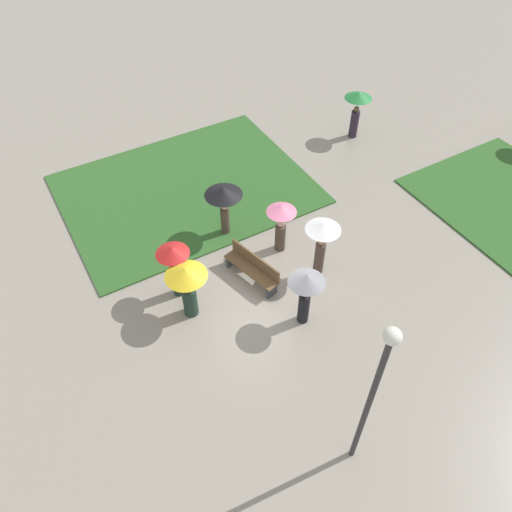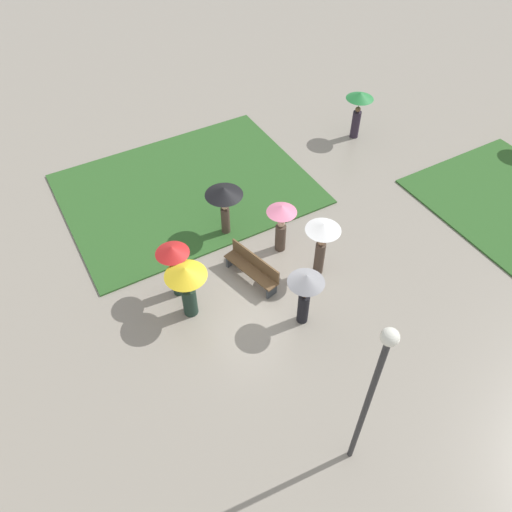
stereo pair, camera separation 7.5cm
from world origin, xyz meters
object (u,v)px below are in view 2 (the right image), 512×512
object	(u,v)px
park_bench	(253,267)
crowd_person_black	(224,197)
crowd_person_yellow	(187,281)
crowd_person_red	(174,261)
crowd_person_white	(322,237)
crowd_person_grey	(305,288)
crowd_person_pink	(281,220)
lone_walker_near_lawn	(359,105)
lamp_post	(373,387)

from	to	relation	value
park_bench	crowd_person_black	xyz separation A→B (m)	(-2.14, 0.21, 1.01)
park_bench	crowd_person_yellow	size ratio (longest dim) A/B	1.06
crowd_person_black	crowd_person_red	size ratio (longest dim) A/B	0.99
crowd_person_yellow	crowd_person_white	size ratio (longest dim) A/B	0.94
crowd_person_white	crowd_person_black	world-z (taller)	crowd_person_white
park_bench	crowd_person_grey	world-z (taller)	crowd_person_grey
crowd_person_pink	lone_walker_near_lawn	xyz separation A→B (m)	(-3.89, 5.87, 0.19)
lamp_post	crowd_person_red	xyz separation A→B (m)	(-6.26, -1.44, -1.74)
park_bench	crowd_person_red	bearing A→B (deg)	-120.04
crowd_person_pink	crowd_person_black	distance (m)	1.89
lamp_post	crowd_person_white	world-z (taller)	lamp_post
crowd_person_grey	crowd_person_white	xyz separation A→B (m)	(-1.27, 1.40, 0.06)
park_bench	crowd_person_white	xyz separation A→B (m)	(0.74, 1.83, 0.96)
crowd_person_grey	crowd_person_red	xyz separation A→B (m)	(-2.59, -2.56, -0.06)
crowd_person_yellow	crowd_person_red	distance (m)	0.83
crowd_person_black	lone_walker_near_lawn	distance (m)	7.41
crowd_person_white	lone_walker_near_lawn	distance (m)	7.54
lamp_post	crowd_person_yellow	distance (m)	5.88
crowd_person_yellow	crowd_person_black	bearing A→B (deg)	-73.11
park_bench	crowd_person_pink	world-z (taller)	crowd_person_pink
lamp_post	crowd_person_white	bearing A→B (deg)	152.97
crowd_person_grey	lone_walker_near_lawn	bearing A→B (deg)	115.84
crowd_person_pink	crowd_person_grey	xyz separation A→B (m)	(2.66, -0.92, 0.16)
crowd_person_pink	crowd_person_red	distance (m)	3.48
crowd_person_white	crowd_person_red	bearing A→B (deg)	-115.04
crowd_person_white	crowd_person_black	bearing A→B (deg)	-157.12
crowd_person_pink	lone_walker_near_lawn	size ratio (longest dim) A/B	0.92
lamp_post	park_bench	bearing A→B (deg)	173.14
lamp_post	crowd_person_white	distance (m)	5.77
crowd_person_yellow	crowd_person_white	distance (m)	3.98
lamp_post	crowd_person_grey	distance (m)	4.18
lamp_post	crowd_person_red	distance (m)	6.65
park_bench	crowd_person_black	size ratio (longest dim) A/B	1.05
crowd_person_black	lamp_post	bearing A→B (deg)	79.63
park_bench	crowd_person_grey	size ratio (longest dim) A/B	1.04
crowd_person_white	crowd_person_black	size ratio (longest dim) A/B	1.05
crowd_person_grey	crowd_person_red	size ratio (longest dim) A/B	1.00
crowd_person_pink	crowd_person_red	size ratio (longest dim) A/B	0.94
lamp_post	crowd_person_yellow	bearing A→B (deg)	-165.21
crowd_person_pink	crowd_person_grey	world-z (taller)	crowd_person_grey
crowd_person_grey	crowd_person_white	size ratio (longest dim) A/B	0.96
crowd_person_white	lone_walker_near_lawn	bearing A→B (deg)	127.90
crowd_person_pink	park_bench	bearing A→B (deg)	-164.13
crowd_person_white	crowd_person_yellow	bearing A→B (deg)	-103.73
lone_walker_near_lawn	lamp_post	bearing A→B (deg)	-45.56
crowd_person_pink	crowd_person_black	bearing A→B (deg)	117.62
crowd_person_grey	crowd_person_red	distance (m)	3.64
park_bench	crowd_person_black	distance (m)	2.37
crowd_person_black	lone_walker_near_lawn	size ratio (longest dim) A/B	0.96
park_bench	crowd_person_red	xyz separation A→B (m)	(-0.59, -2.12, 0.84)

